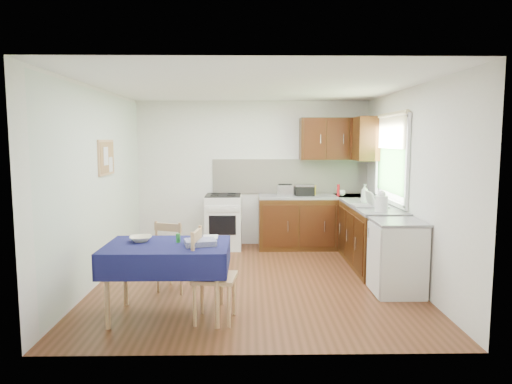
{
  "coord_description": "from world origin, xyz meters",
  "views": [
    {
      "loc": [
        -0.07,
        -5.82,
        1.83
      ],
      "look_at": [
        0.02,
        0.06,
        1.16
      ],
      "focal_mm": 32.0,
      "sensor_mm": 36.0,
      "label": 1
    }
  ],
  "objects_px": {
    "dining_table": "(167,254)",
    "chair_near": "(210,272)",
    "toaster": "(285,190)",
    "chair_far": "(173,254)",
    "dish_rack": "(370,205)",
    "kettle": "(382,202)",
    "sandwich_press": "(304,190)"
  },
  "relations": [
    {
      "from": "kettle",
      "to": "dining_table",
      "type": "bearing_deg",
      "value": -153.91
    },
    {
      "from": "chair_near",
      "to": "dish_rack",
      "type": "xyz_separation_m",
      "value": [
        2.1,
        1.83,
        0.42
      ]
    },
    {
      "from": "kettle",
      "to": "toaster",
      "type": "bearing_deg",
      "value": 123.46
    },
    {
      "from": "toaster",
      "to": "sandwich_press",
      "type": "xyz_separation_m",
      "value": [
        0.33,
        0.05,
        -0.0
      ]
    },
    {
      "from": "dining_table",
      "to": "kettle",
      "type": "bearing_deg",
      "value": 9.09
    },
    {
      "from": "kettle",
      "to": "sandwich_press",
      "type": "bearing_deg",
      "value": 114.43
    },
    {
      "from": "toaster",
      "to": "chair_far",
      "type": "bearing_deg",
      "value": -143.48
    },
    {
      "from": "chair_near",
      "to": "sandwich_press",
      "type": "bearing_deg",
      "value": -16.58
    },
    {
      "from": "dish_rack",
      "to": "kettle",
      "type": "distance_m",
      "value": 0.45
    },
    {
      "from": "chair_far",
      "to": "kettle",
      "type": "relative_size",
      "value": 3.17
    },
    {
      "from": "dish_rack",
      "to": "kettle",
      "type": "relative_size",
      "value": 1.68
    },
    {
      "from": "sandwich_press",
      "to": "kettle",
      "type": "relative_size",
      "value": 1.15
    },
    {
      "from": "toaster",
      "to": "kettle",
      "type": "xyz_separation_m",
      "value": [
        1.13,
        -1.71,
        0.03
      ]
    },
    {
      "from": "chair_near",
      "to": "dish_rack",
      "type": "distance_m",
      "value": 2.81
    },
    {
      "from": "dining_table",
      "to": "sandwich_press",
      "type": "distance_m",
      "value": 3.52
    },
    {
      "from": "dining_table",
      "to": "toaster",
      "type": "xyz_separation_m",
      "value": [
        1.45,
        2.97,
        0.33
      ]
    },
    {
      "from": "dining_table",
      "to": "sandwich_press",
      "type": "xyz_separation_m",
      "value": [
        1.78,
        3.02,
        0.33
      ]
    },
    {
      "from": "toaster",
      "to": "dining_table",
      "type": "bearing_deg",
      "value": -134.45
    },
    {
      "from": "chair_near",
      "to": "chair_far",
      "type": "bearing_deg",
      "value": 35.64
    },
    {
      "from": "chair_far",
      "to": "toaster",
      "type": "bearing_deg",
      "value": -105.71
    },
    {
      "from": "chair_far",
      "to": "dish_rack",
      "type": "xyz_separation_m",
      "value": [
        2.62,
        0.9,
        0.46
      ]
    },
    {
      "from": "sandwich_press",
      "to": "chair_far",
      "type": "bearing_deg",
      "value": -139.0
    },
    {
      "from": "toaster",
      "to": "dish_rack",
      "type": "xyz_separation_m",
      "value": [
        1.1,
        -1.28,
        -0.07
      ]
    },
    {
      "from": "sandwich_press",
      "to": "dish_rack",
      "type": "height_order",
      "value": "dish_rack"
    },
    {
      "from": "dining_table",
      "to": "chair_far",
      "type": "xyz_separation_m",
      "value": [
        -0.07,
        0.8,
        -0.2
      ]
    },
    {
      "from": "toaster",
      "to": "dish_rack",
      "type": "distance_m",
      "value": 1.68
    },
    {
      "from": "dining_table",
      "to": "chair_near",
      "type": "bearing_deg",
      "value": -33.17
    },
    {
      "from": "toaster",
      "to": "sandwich_press",
      "type": "relative_size",
      "value": 0.83
    },
    {
      "from": "dining_table",
      "to": "chair_far",
      "type": "height_order",
      "value": "chair_far"
    },
    {
      "from": "toaster",
      "to": "sandwich_press",
      "type": "bearing_deg",
      "value": -10.23
    },
    {
      "from": "toaster",
      "to": "kettle",
      "type": "distance_m",
      "value": 2.05
    },
    {
      "from": "toaster",
      "to": "dish_rack",
      "type": "height_order",
      "value": "dish_rack"
    }
  ]
}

